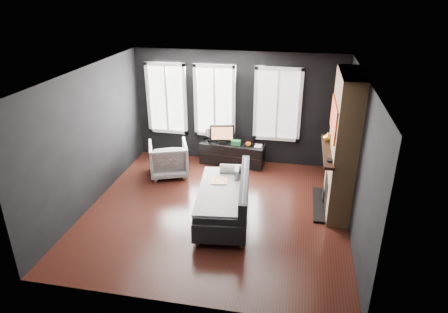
% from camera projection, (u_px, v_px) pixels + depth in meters
% --- Properties ---
extents(floor, '(5.00, 5.00, 0.00)m').
position_uv_depth(floor, '(216.00, 211.00, 7.85)').
color(floor, black).
rests_on(floor, ground).
extents(ceiling, '(5.00, 5.00, 0.00)m').
position_uv_depth(ceiling, '(215.00, 74.00, 6.75)').
color(ceiling, white).
rests_on(ceiling, ground).
extents(wall_back, '(5.00, 0.02, 2.70)m').
position_uv_depth(wall_back, '(237.00, 108.00, 9.54)').
color(wall_back, black).
rests_on(wall_back, ground).
extents(wall_left, '(0.02, 5.00, 2.70)m').
position_uv_depth(wall_left, '(90.00, 138.00, 7.74)').
color(wall_left, black).
rests_on(wall_left, ground).
extents(wall_right, '(0.02, 5.00, 2.70)m').
position_uv_depth(wall_right, '(357.00, 158.00, 6.86)').
color(wall_right, black).
rests_on(wall_right, ground).
extents(windows, '(4.00, 0.16, 1.76)m').
position_uv_depth(windows, '(218.00, 64.00, 9.17)').
color(windows, white).
rests_on(windows, wall_back).
extents(fireplace, '(0.70, 1.62, 2.70)m').
position_uv_depth(fireplace, '(343.00, 145.00, 7.43)').
color(fireplace, '#93724C').
rests_on(fireplace, floor).
extents(sofa, '(1.24, 2.13, 0.87)m').
position_uv_depth(sofa, '(223.00, 197.00, 7.46)').
color(sofa, black).
rests_on(sofa, floor).
extents(stripe_pillow, '(0.12, 0.35, 0.34)m').
position_uv_depth(stripe_pillow, '(237.00, 176.00, 7.85)').
color(stripe_pillow, gray).
rests_on(stripe_pillow, sofa).
extents(armchair, '(1.07, 1.04, 0.87)m').
position_uv_depth(armchair, '(168.00, 157.00, 9.15)').
color(armchair, silver).
rests_on(armchair, floor).
extents(media_console, '(1.59, 0.63, 0.53)m').
position_uv_depth(media_console, '(232.00, 154.00, 9.76)').
color(media_console, black).
rests_on(media_console, floor).
extents(monitor, '(0.60, 0.23, 0.53)m').
position_uv_depth(monitor, '(222.00, 133.00, 9.57)').
color(monitor, black).
rests_on(monitor, media_console).
extents(desk_fan, '(0.24, 0.24, 0.33)m').
position_uv_depth(desk_fan, '(210.00, 134.00, 9.77)').
color(desk_fan, '#A1A1A1').
rests_on(desk_fan, media_console).
extents(mug, '(0.13, 0.10, 0.12)m').
position_uv_depth(mug, '(248.00, 144.00, 9.48)').
color(mug, orange).
rests_on(mug, media_console).
extents(book, '(0.17, 0.02, 0.23)m').
position_uv_depth(book, '(255.00, 141.00, 9.47)').
color(book, '#B4A990').
rests_on(book, media_console).
extents(storage_box, '(0.22, 0.15, 0.12)m').
position_uv_depth(storage_box, '(236.00, 142.00, 9.55)').
color(storage_box, '#236733').
rests_on(storage_box, media_console).
extents(mantel_vase, '(0.20, 0.21, 0.18)m').
position_uv_depth(mantel_vase, '(328.00, 137.00, 7.89)').
color(mantel_vase, orange).
rests_on(mantel_vase, fireplace).
extents(mantel_clock, '(0.16, 0.16, 0.04)m').
position_uv_depth(mantel_clock, '(330.00, 160.00, 7.02)').
color(mantel_clock, black).
rests_on(mantel_clock, fireplace).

